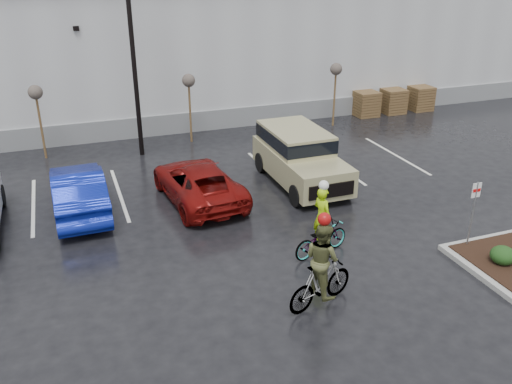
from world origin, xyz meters
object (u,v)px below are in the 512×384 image
object	(u,v)px
suv_tan	(301,159)
car_blue	(79,191)
lamppost	(130,21)
pallet_stack_a	(366,104)
pallet_stack_c	(420,98)
fire_lane_sign	(473,207)
sapling_mid	(189,84)
cyclist_olive	(321,273)
sapling_west	(36,96)
sapling_east	(336,73)
car_red	(198,182)
pallet_stack_b	(393,101)
cyclist_hivis	(321,232)

from	to	relation	value
suv_tan	car_blue	bearing A→B (deg)	177.42
lamppost	pallet_stack_a	distance (m)	13.61
pallet_stack_c	fire_lane_sign	bearing A→B (deg)	-120.72
sapling_mid	cyclist_olive	size ratio (longest dim) A/B	1.24
car_blue	sapling_west	bearing A→B (deg)	-81.13
car_blue	cyclist_olive	bearing A→B (deg)	123.59
fire_lane_sign	lamppost	bearing A→B (deg)	123.46
sapling_mid	sapling_east	size ratio (longest dim) A/B	1.00
sapling_east	car_red	world-z (taller)	sapling_east
lamppost	pallet_stack_c	distance (m)	16.89
sapling_mid	pallet_stack_c	size ratio (longest dim) A/B	2.37
lamppost	cyclist_olive	size ratio (longest dim) A/B	3.56
pallet_stack_b	sapling_west	bearing A→B (deg)	-176.86
sapling_west	sapling_mid	size ratio (longest dim) A/B	1.00
sapling_east	car_blue	xyz separation A→B (m)	(-12.93, -6.08, -1.93)
sapling_west	pallet_stack_a	world-z (taller)	sapling_west
fire_lane_sign	cyclist_olive	world-z (taller)	cyclist_olive
car_red	suv_tan	distance (m)	4.09
car_red	sapling_west	bearing A→B (deg)	-56.79
car_blue	fire_lane_sign	bearing A→B (deg)	146.81
cyclist_hivis	cyclist_olive	size ratio (longest dim) A/B	0.91
cyclist_hivis	cyclist_olive	world-z (taller)	cyclist_olive
sapling_mid	fire_lane_sign	size ratio (longest dim) A/B	1.45
sapling_mid	cyclist_hivis	bearing A→B (deg)	-84.81
car_blue	cyclist_hivis	bearing A→B (deg)	138.93
lamppost	fire_lane_sign	bearing A→B (deg)	-56.54
cyclist_hivis	cyclist_olive	xyz separation A→B (m)	(-1.14, -2.27, 0.20)
cyclist_olive	car_red	bearing A→B (deg)	-7.67
car_red	pallet_stack_a	bearing A→B (deg)	-151.35
fire_lane_sign	cyclist_hivis	world-z (taller)	cyclist_hivis
fire_lane_sign	cyclist_hivis	size ratio (longest dim) A/B	0.93
sapling_mid	car_blue	size ratio (longest dim) A/B	0.66
sapling_east	pallet_stack_a	distance (m)	3.39
car_blue	car_red	distance (m)	4.09
sapling_west	pallet_stack_a	bearing A→B (deg)	3.47
cyclist_hivis	sapling_mid	bearing A→B (deg)	-10.51
pallet_stack_b	fire_lane_sign	xyz separation A→B (m)	(-6.40, -13.80, 0.73)
sapling_east	car_blue	size ratio (longest dim) A/B	0.66
pallet_stack_a	cyclist_hivis	distance (m)	15.38
pallet_stack_a	fire_lane_sign	bearing A→B (deg)	-108.81
car_red	cyclist_olive	size ratio (longest dim) A/B	1.93
pallet_stack_a	sapling_east	bearing A→B (deg)	-158.20
sapling_east	car_blue	bearing A→B (deg)	-154.82
car_blue	pallet_stack_a	bearing A→B (deg)	-156.48
fire_lane_sign	car_red	world-z (taller)	fire_lane_sign
fire_lane_sign	pallet_stack_c	bearing A→B (deg)	59.28
lamppost	cyclist_hivis	size ratio (longest dim) A/B	3.92
sapling_west	pallet_stack_b	xyz separation A→B (m)	(18.20, 1.00, -2.05)
car_red	cyclist_hivis	size ratio (longest dim) A/B	2.12
pallet_stack_c	car_red	distance (m)	16.67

